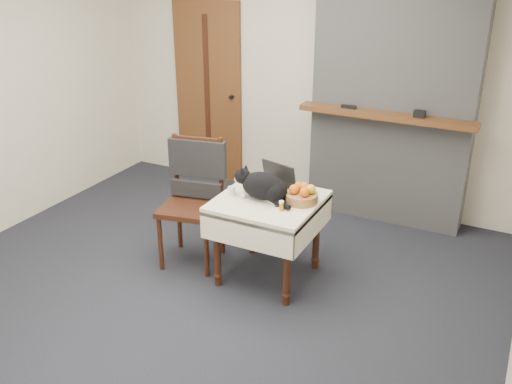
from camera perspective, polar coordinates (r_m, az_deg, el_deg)
ground at (r=4.72m, az=-4.40°, el=-8.85°), size 4.50×4.50×0.00m
room_shell at (r=4.46m, az=-1.96°, el=13.68°), size 4.52×4.01×2.61m
door at (r=6.49m, az=-4.78°, el=9.85°), size 0.82×0.10×2.00m
chimney at (r=5.51m, az=13.66°, el=10.00°), size 1.62×0.48×2.60m
side_table at (r=4.50m, az=1.25°, el=-2.01°), size 0.78×0.78×0.70m
laptop at (r=4.52m, az=1.66°, el=0.56°), size 0.39×0.35×0.24m
cat at (r=4.39m, az=0.80°, el=0.54°), size 0.52×0.22×0.25m
cream_jar at (r=4.51m, az=-2.43°, el=0.12°), size 0.06×0.06×0.07m
pill_bottle at (r=4.25m, az=2.56°, el=-1.36°), size 0.04×0.04×0.08m
fruit_basket at (r=4.39m, az=4.60°, el=-0.29°), size 0.26×0.26×0.15m
desk_clutter at (r=4.37m, az=3.61°, el=-1.16°), size 0.13×0.04×0.01m
chair at (r=4.81m, az=-6.15°, el=0.87°), size 0.57×0.56×1.07m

